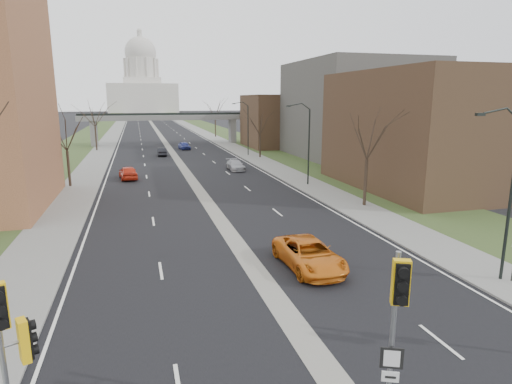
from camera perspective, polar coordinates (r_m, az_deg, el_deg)
name	(u,v)px	position (r m, az deg, el deg)	size (l,w,h in m)	color
road_surface	(153,125)	(160.80, -13.57, 8.65)	(20.00, 600.00, 0.01)	black
median_strip	(153,125)	(160.80, -13.57, 8.65)	(1.20, 600.00, 0.02)	gray
sidewalk_right	(186,125)	(161.68, -9.27, 8.86)	(4.00, 600.00, 0.12)	gray
sidewalk_left	(118,126)	(160.81, -17.89, 8.42)	(4.00, 600.00, 0.12)	gray
grass_verge_right	(203,124)	(162.45, -7.14, 8.94)	(8.00, 600.00, 0.10)	#324821
grass_verge_left	(100,126)	(161.16, -20.04, 8.28)	(8.00, 600.00, 0.10)	#324821
commercial_block_near	(432,130)	(48.76, 22.46, 7.62)	(16.00, 20.00, 12.00)	#4C3523
commercial_block_mid	(356,110)	(71.04, 13.16, 10.60)	(18.00, 22.00, 15.00)	#52504B
commercial_block_far	(283,121)	(85.22, 3.62, 9.43)	(14.00, 14.00, 10.00)	#4C3523
pedestrian_bridge	(166,121)	(90.73, -11.97, 9.26)	(34.00, 3.00, 6.45)	slate
capitol	(142,86)	(330.62, -14.92, 13.48)	(48.00, 42.00, 55.75)	beige
streetlight_near	(504,147)	(23.63, 30.15, 5.26)	(2.61, 0.20, 8.70)	black
streetlight_mid	(302,121)	(45.70, 6.19, 9.42)	(2.61, 0.20, 8.70)	black
streetlight_far	(243,113)	(70.51, -1.73, 10.45)	(2.61, 0.20, 8.70)	black
tree_left_b	(65,128)	(49.05, -24.12, 7.77)	(6.75, 6.75, 8.81)	#382B21
tree_left_c	(94,111)	(82.78, -20.81, 10.00)	(7.65, 7.65, 9.99)	#382B21
tree_right_a	(368,130)	(37.60, 14.74, 8.01)	(7.20, 7.20, 9.40)	#382B21
tree_right_b	(260,121)	(68.18, 0.55, 9.44)	(6.30, 6.30, 8.22)	#382B21
tree_right_c	(215,108)	(107.13, -5.49, 11.06)	(7.65, 7.65, 9.99)	#382B21
signal_pole_left	(10,337)	(12.68, -29.98, -16.40)	(0.87, 1.20, 5.22)	gray
signal_pole_median	(396,315)	(12.01, 18.21, -15.32)	(0.77, 0.89, 5.33)	gray
car_left_near	(128,172)	(52.28, -16.68, 2.52)	(1.85, 4.61, 1.57)	red
car_left_far	(162,152)	(72.82, -12.44, 5.26)	(1.39, 3.99, 1.31)	black
car_right_near	(309,254)	(24.00, 7.07, -8.25)	(2.62, 5.68, 1.58)	orange
car_right_mid	(235,165)	(56.64, -2.77, 3.61)	(1.86, 4.58, 1.33)	#A7A9AF
car_right_far	(184,146)	(81.41, -9.54, 6.13)	(1.69, 4.21, 1.43)	navy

